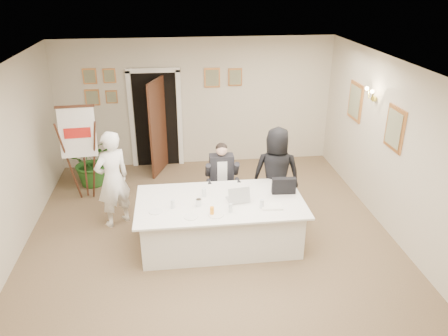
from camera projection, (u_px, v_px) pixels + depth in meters
name	position (u px, v px, depth m)	size (l,w,h in m)	color
floor	(212.00, 248.00, 6.97)	(7.00, 7.00, 0.00)	brown
ceiling	(210.00, 73.00, 5.82)	(6.00, 7.00, 0.02)	white
wall_back	(196.00, 103.00, 9.57)	(6.00, 0.10, 2.80)	beige
wall_right	(405.00, 159.00, 6.73)	(0.10, 7.00, 2.80)	beige
doorway	(157.00, 123.00, 9.45)	(1.14, 0.86, 2.20)	black
pictures_back_wall	(158.00, 84.00, 9.27)	(3.40, 0.06, 0.80)	#DA8D4A
pictures_right_wall	(373.00, 114.00, 7.66)	(0.06, 2.20, 0.80)	#DA8D4A
wall_sconce	(372.00, 94.00, 7.51)	(0.20, 0.30, 0.24)	gold
conference_table	(220.00, 222.00, 6.95)	(2.61, 1.39, 0.78)	silver
seated_man	(222.00, 178.00, 7.76)	(0.58, 0.61, 1.34)	black
flip_chart	(82.00, 158.00, 8.15)	(0.65, 0.42, 1.84)	#392012
standing_man	(113.00, 179.00, 7.32)	(0.62, 0.41, 1.70)	white
standing_woman	(276.00, 173.00, 7.58)	(0.81, 0.53, 1.66)	black
potted_palm	(93.00, 161.00, 8.86)	(0.94, 0.82, 1.05)	#24561C
laptop	(238.00, 192.00, 6.77)	(0.34, 0.36, 0.28)	#B7BABC
laptop_bag	(284.00, 186.00, 6.97)	(0.38, 0.10, 0.27)	black
paper_stack	(272.00, 206.00, 6.60)	(0.31, 0.22, 0.03)	white
plate_left	(156.00, 212.00, 6.47)	(0.20, 0.20, 0.01)	white
plate_mid	(191.00, 217.00, 6.33)	(0.21, 0.21, 0.01)	white
plate_near	(216.00, 215.00, 6.38)	(0.23, 0.23, 0.01)	white
glass_a	(173.00, 204.00, 6.55)	(0.06, 0.06, 0.14)	silver
glass_b	(230.00, 208.00, 6.44)	(0.06, 0.06, 0.14)	silver
glass_c	(262.00, 204.00, 6.55)	(0.06, 0.06, 0.14)	silver
glass_d	(204.00, 192.00, 6.90)	(0.07, 0.07, 0.14)	silver
oj_glass	(212.00, 211.00, 6.37)	(0.06, 0.06, 0.13)	orange
steel_jug	(199.00, 202.00, 6.63)	(0.08, 0.08, 0.11)	silver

